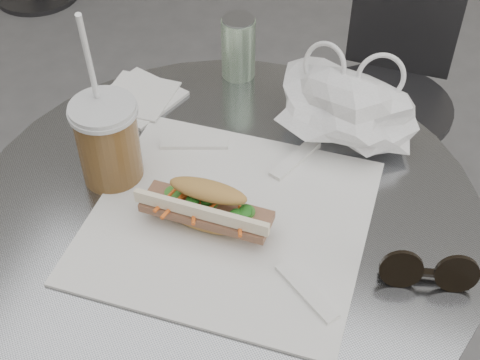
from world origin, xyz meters
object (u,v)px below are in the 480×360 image
(banh_mi, at_px, (207,207))
(drink_can, at_px, (238,47))
(cafe_table, at_px, (227,314))
(sunglasses, at_px, (428,272))
(iced_coffee, at_px, (108,140))
(chair_far, at_px, (380,132))

(banh_mi, relative_size, drink_can, 1.98)
(cafe_table, height_order, drink_can, drink_can)
(sunglasses, bearing_deg, banh_mi, 167.34)
(iced_coffee, bearing_deg, chair_far, 67.86)
(drink_can, bearing_deg, chair_far, 63.82)
(chair_far, height_order, sunglasses, sunglasses)
(cafe_table, distance_m, banh_mi, 0.32)
(cafe_table, xyz_separation_m, chair_far, (0.13, 0.79, -0.17))
(cafe_table, bearing_deg, chair_far, 80.36)
(cafe_table, xyz_separation_m, drink_can, (-0.10, 0.32, 0.33))
(banh_mi, relative_size, sunglasses, 1.77)
(cafe_table, relative_size, drink_can, 6.60)
(chair_far, relative_size, iced_coffee, 2.25)
(banh_mi, xyz_separation_m, iced_coffee, (-0.18, 0.05, 0.03))
(cafe_table, bearing_deg, iced_coffee, 178.27)
(iced_coffee, height_order, drink_can, iced_coffee)
(banh_mi, relative_size, iced_coffee, 0.78)
(chair_far, xyz_separation_m, sunglasses, (0.16, -0.83, 0.47))
(cafe_table, distance_m, drink_can, 0.47)
(cafe_table, distance_m, chair_far, 0.82)
(cafe_table, bearing_deg, drink_can, 106.75)
(banh_mi, height_order, sunglasses, banh_mi)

